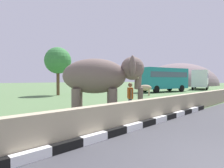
% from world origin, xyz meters
% --- Properties ---
extents(striped_curb, '(16.20, 0.20, 0.24)m').
position_xyz_m(striped_curb, '(-0.35, 3.35, 0.12)').
color(striped_curb, white).
rests_on(striped_curb, ground_plane).
extents(barrier_parapet, '(28.00, 0.36, 1.00)m').
position_xyz_m(barrier_parapet, '(2.00, 3.65, 0.50)').
color(barrier_parapet, tan).
rests_on(barrier_parapet, ground_plane).
extents(elephant, '(3.90, 3.75, 2.96)m').
position_xyz_m(elephant, '(1.94, 6.04, 1.94)').
color(elephant, '#705D57').
rests_on(elephant, ground_plane).
extents(person_handler, '(0.48, 0.57, 1.66)m').
position_xyz_m(person_handler, '(3.36, 5.43, 0.93)').
color(person_handler, navy).
rests_on(person_handler, ground_plane).
extents(bus_teal, '(8.50, 4.33, 3.50)m').
position_xyz_m(bus_teal, '(20.88, 13.46, 2.08)').
color(bus_teal, teal).
rests_on(bus_teal, ground_plane).
extents(bus_white, '(9.28, 4.98, 3.50)m').
position_xyz_m(bus_white, '(33.11, 12.54, 2.08)').
color(bus_white, silver).
rests_on(bus_white, ground_plane).
extents(cow_near, '(1.59, 1.67, 1.23)m').
position_xyz_m(cow_near, '(13.50, 11.64, 0.87)').
color(cow_near, tan).
rests_on(cow_near, ground_plane).
extents(tree_distant, '(3.06, 3.06, 5.57)m').
position_xyz_m(tree_distant, '(6.79, 19.08, 4.00)').
color(tree_distant, brown).
rests_on(tree_distant, ground_plane).
extents(hill_east, '(28.33, 22.66, 14.26)m').
position_xyz_m(hill_east, '(55.00, 27.05, 0.00)').
color(hill_east, slate).
rests_on(hill_east, ground_plane).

